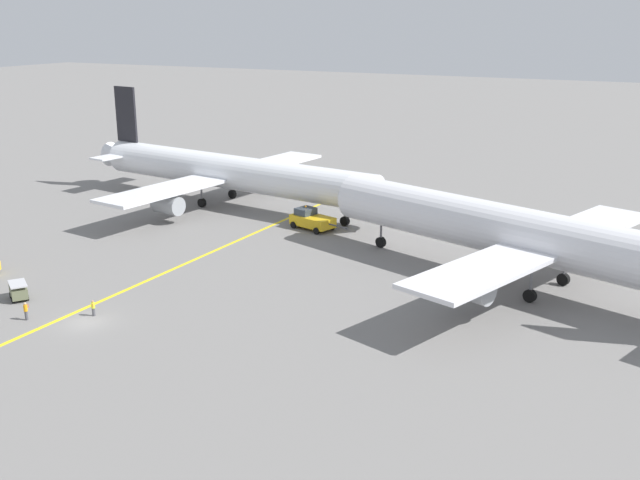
{
  "coord_description": "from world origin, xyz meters",
  "views": [
    {
      "loc": [
        47.73,
        -46.84,
        27.04
      ],
      "look_at": [
        13.44,
        21.35,
        4.0
      ],
      "focal_mm": 41.71,
      "sensor_mm": 36.0,
      "label": 1
    }
  ],
  "objects": [
    {
      "name": "ground_plane",
      "position": [
        0.0,
        0.0,
        0.0
      ],
      "size": [
        600.0,
        600.0,
        0.0
      ],
      "primitive_type": "plane",
      "color": "slate"
    },
    {
      "name": "taxiway_stripe",
      "position": [
        -2.31,
        10.0,
        0.0
      ],
      "size": [
        4.8,
        119.94,
        0.01
      ],
      "primitive_type": "cube",
      "rotation": [
        0.0,
        0.0,
        -0.04
      ],
      "color": "yellow",
      "rests_on": "ground"
    },
    {
      "name": "airliner_at_gate_left",
      "position": [
        -12.37,
        43.41,
        4.91
      ],
      "size": [
        54.11,
        43.8,
        16.31
      ],
      "color": "white",
      "rests_on": "ground"
    },
    {
      "name": "airliner_being_pushed",
      "position": [
        33.82,
        27.69,
        5.54
      ],
      "size": [
        51.28,
        39.32,
        16.72
      ],
      "color": "silver",
      "rests_on": "ground"
    },
    {
      "name": "pushback_tug",
      "position": [
        4.16,
        37.36,
        1.25
      ],
      "size": [
        9.13,
        4.6,
        2.95
      ],
      "color": "gold",
      "rests_on": "ground"
    },
    {
      "name": "gse_baggage_cart_trailing",
      "position": [
        -10.12,
        1.46,
        0.86
      ],
      "size": [
        3.14,
        2.86,
        1.71
      ],
      "color": "#666B4C",
      "rests_on": "ground"
    },
    {
      "name": "ground_crew_marshaller_foreground",
      "position": [
        -5.31,
        -2.02,
        0.91
      ],
      "size": [
        0.36,
        0.5,
        1.74
      ],
      "color": "#4C4C51",
      "rests_on": "ground"
    },
    {
      "name": "ground_crew_wing_walker_right",
      "position": [
        -0.44,
        1.53,
        0.8
      ],
      "size": [
        0.4,
        0.43,
        1.55
      ],
      "color": "#4C4C51",
      "rests_on": "ground"
    }
  ]
}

